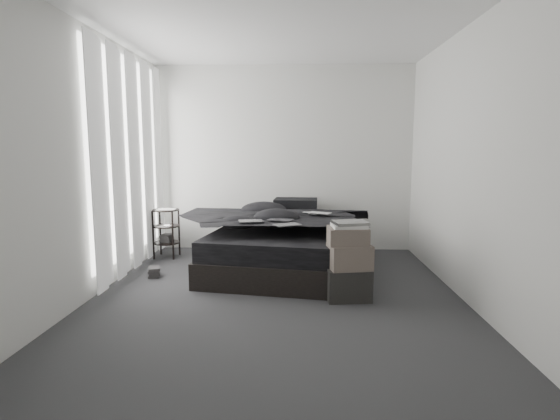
{
  "coord_description": "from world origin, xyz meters",
  "views": [
    {
      "loc": [
        0.21,
        -4.13,
        1.44
      ],
      "look_at": [
        0.0,
        0.8,
        0.75
      ],
      "focal_mm": 28.0,
      "sensor_mm": 36.0,
      "label": 1
    }
  ],
  "objects_px": {
    "laptop": "(315,208)",
    "box_lower": "(348,283)",
    "side_stand": "(166,234)",
    "bed": "(283,257)"
  },
  "relations": [
    {
      "from": "laptop",
      "to": "box_lower",
      "type": "bearing_deg",
      "value": -47.59
    },
    {
      "from": "side_stand",
      "to": "box_lower",
      "type": "relative_size",
      "value": 1.55
    },
    {
      "from": "side_stand",
      "to": "box_lower",
      "type": "height_order",
      "value": "side_stand"
    },
    {
      "from": "side_stand",
      "to": "box_lower",
      "type": "xyz_separation_m",
      "value": [
        2.25,
        -1.56,
        -0.17
      ]
    },
    {
      "from": "laptop",
      "to": "side_stand",
      "type": "xyz_separation_m",
      "value": [
        -1.97,
        0.53,
        -0.43
      ]
    },
    {
      "from": "laptop",
      "to": "bed",
      "type": "bearing_deg",
      "value": -154.5
    },
    {
      "from": "bed",
      "to": "box_lower",
      "type": "relative_size",
      "value": 4.96
    },
    {
      "from": "bed",
      "to": "side_stand",
      "type": "bearing_deg",
      "value": 171.16
    },
    {
      "from": "laptop",
      "to": "box_lower",
      "type": "xyz_separation_m",
      "value": [
        0.28,
        -1.03,
        -0.6
      ]
    },
    {
      "from": "laptop",
      "to": "box_lower",
      "type": "relative_size",
      "value": 0.8
    }
  ]
}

